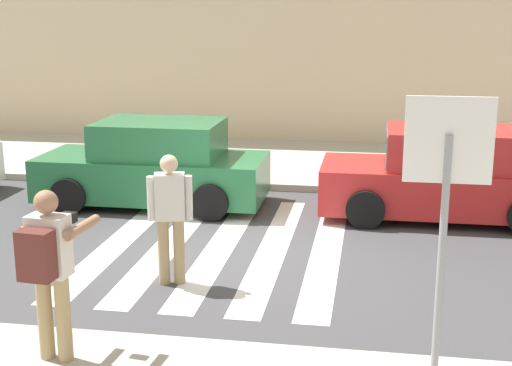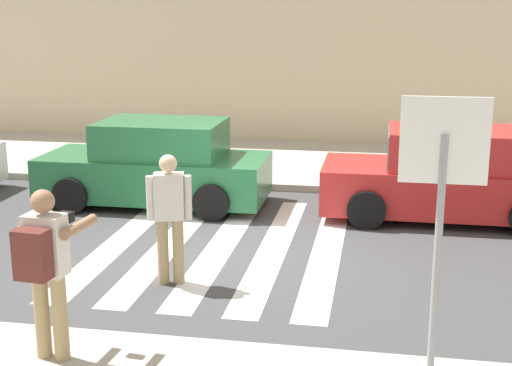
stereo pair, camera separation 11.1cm
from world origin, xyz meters
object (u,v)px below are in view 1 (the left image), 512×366
Objects in this scene: stop_sign at (446,178)px; parked_car_red at (445,176)px; pedestrian_crossing at (170,212)px; parked_car_green at (155,166)px; photographer_with_backpack at (49,262)px.

stop_sign is 0.65× the size of parked_car_red.
parked_car_red is at bearing 44.64° from pedestrian_crossing.
parked_car_green is (-1.38, 3.72, -0.25)m from pedestrian_crossing.
pedestrian_crossing reaches higher than parked_car_red.
stop_sign is 1.54× the size of photographer_with_backpack.
photographer_with_backpack is 0.42× the size of parked_car_red.
photographer_with_backpack reaches higher than pedestrian_crossing.
stop_sign reaches higher than parked_car_green.
photographer_with_backpack is 0.42× the size of parked_car_green.
photographer_with_backpack is at bearing -81.76° from parked_car_green.
stop_sign is 7.62m from parked_car_green.
pedestrian_crossing reaches higher than parked_car_green.
parked_car_red is (0.59, 5.96, -1.35)m from stop_sign.
pedestrian_crossing is at bearing 144.86° from stop_sign.
photographer_with_backpack is 2.53m from pedestrian_crossing.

